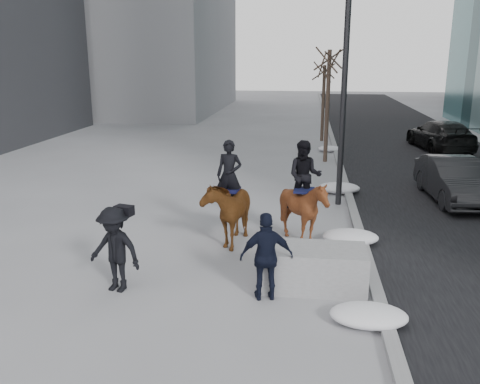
# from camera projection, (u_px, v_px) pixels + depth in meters

# --- Properties ---
(ground) EXTENTS (120.00, 120.00, 0.00)m
(ground) POSITION_uv_depth(u_px,v_px,m) (233.00, 272.00, 11.19)
(ground) COLOR gray
(ground) RESTS_ON ground
(road) EXTENTS (8.00, 90.00, 0.01)m
(road) POSITION_uv_depth(u_px,v_px,m) (446.00, 177.00, 19.90)
(road) COLOR black
(road) RESTS_ON ground
(curb) EXTENTS (0.25, 90.00, 0.12)m
(curb) POSITION_uv_depth(u_px,v_px,m) (342.00, 173.00, 20.38)
(curb) COLOR gray
(curb) RESTS_ON ground
(planter) EXTENTS (2.15, 1.08, 0.86)m
(planter) POSITION_uv_depth(u_px,v_px,m) (312.00, 268.00, 10.33)
(planter) COLOR #969699
(planter) RESTS_ON ground
(car_near) EXTENTS (1.75, 4.34, 1.40)m
(car_near) POSITION_uv_depth(u_px,v_px,m) (454.00, 180.00, 16.51)
(car_near) COLOR black
(car_near) RESTS_ON ground
(car_far) EXTENTS (2.75, 5.40, 1.50)m
(car_far) POSITION_uv_depth(u_px,v_px,m) (441.00, 135.00, 25.48)
(car_far) COLOR black
(car_far) RESTS_ON ground
(tree_near) EXTENTS (1.20, 1.20, 5.40)m
(tree_near) POSITION_uv_depth(u_px,v_px,m) (328.00, 101.00, 22.15)
(tree_near) COLOR #3D2C24
(tree_near) RESTS_ON ground
(tree_far) EXTENTS (1.20, 1.20, 4.58)m
(tree_far) POSITION_uv_depth(u_px,v_px,m) (323.00, 99.00, 27.83)
(tree_far) COLOR #382B21
(tree_far) RESTS_ON ground
(mounted_left) EXTENTS (1.14, 2.10, 2.59)m
(mounted_left) POSITION_uv_depth(u_px,v_px,m) (229.00, 205.00, 12.79)
(mounted_left) COLOR #512F10
(mounted_left) RESTS_ON ground
(mounted_right) EXTENTS (1.51, 1.67, 2.59)m
(mounted_right) POSITION_uv_depth(u_px,v_px,m) (304.00, 203.00, 12.72)
(mounted_right) COLOR #4F230F
(mounted_right) RESTS_ON ground
(feeder) EXTENTS (1.09, 0.96, 1.75)m
(feeder) POSITION_uv_depth(u_px,v_px,m) (267.00, 257.00, 9.73)
(feeder) COLOR black
(feeder) RESTS_ON ground
(camera_crew) EXTENTS (1.26, 0.93, 1.75)m
(camera_crew) POSITION_uv_depth(u_px,v_px,m) (115.00, 249.00, 10.09)
(camera_crew) COLOR black
(camera_crew) RESTS_ON ground
(lamppost) EXTENTS (0.25, 1.76, 9.09)m
(lamppost) POSITION_uv_depth(u_px,v_px,m) (347.00, 42.00, 14.85)
(lamppost) COLOR black
(lamppost) RESTS_ON ground
(snow_piles) EXTENTS (1.43, 17.69, 0.36)m
(snow_piles) POSITION_uv_depth(u_px,v_px,m) (344.00, 209.00, 15.13)
(snow_piles) COLOR silver
(snow_piles) RESTS_ON ground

